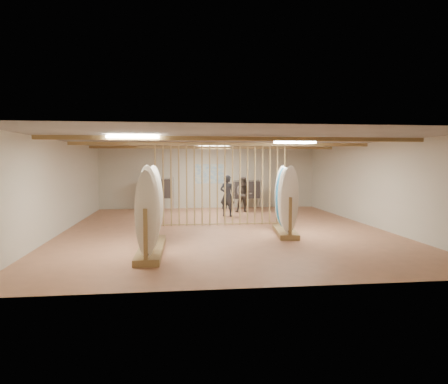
{
  "coord_description": "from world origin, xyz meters",
  "views": [
    {
      "loc": [
        -1.51,
        -12.58,
        2.16
      ],
      "look_at": [
        0.0,
        0.0,
        1.2
      ],
      "focal_mm": 32.0,
      "sensor_mm": 36.0,
      "label": 1
    }
  ],
  "objects": [
    {
      "name": "rack_right",
      "position": [
        1.72,
        -1.05,
        0.68
      ],
      "size": [
        0.83,
        2.15,
        1.99
      ],
      "rotation": [
        0.0,
        0.0,
        -0.14
      ],
      "color": "olive",
      "rests_on": "floor"
    },
    {
      "name": "wall_right",
      "position": [
        5.0,
        0.0,
        1.4
      ],
      "size": [
        0.0,
        12.0,
        12.0
      ],
      "primitive_type": "plane",
      "rotation": [
        1.57,
        0.0,
        -1.57
      ],
      "color": "beige",
      "rests_on": "ground"
    },
    {
      "name": "wall_back",
      "position": [
        0.0,
        6.0,
        1.4
      ],
      "size": [
        12.0,
        0.0,
        12.0
      ],
      "primitive_type": "plane",
      "rotation": [
        1.57,
        0.0,
        0.0
      ],
      "color": "beige",
      "rests_on": "ground"
    },
    {
      "name": "clothing_rack_a",
      "position": [
        -2.35,
        5.4,
        0.97
      ],
      "size": [
        1.38,
        0.52,
        1.48
      ],
      "rotation": [
        0.0,
        0.0,
        -0.14
      ],
      "color": "silver",
      "rests_on": "floor"
    },
    {
      "name": "wall_left",
      "position": [
        -5.0,
        0.0,
        1.4
      ],
      "size": [
        0.0,
        12.0,
        12.0
      ],
      "primitive_type": "plane",
      "rotation": [
        1.57,
        0.0,
        1.57
      ],
      "color": "beige",
      "rests_on": "ground"
    },
    {
      "name": "ceiling",
      "position": [
        0.0,
        0.0,
        2.8
      ],
      "size": [
        12.0,
        12.0,
        0.0
      ],
      "primitive_type": "plane",
      "rotation": [
        3.14,
        0.0,
        0.0
      ],
      "color": "gray",
      "rests_on": "ground"
    },
    {
      "name": "shopper_a",
      "position": [
        0.49,
        3.02,
        0.93
      ],
      "size": [
        0.82,
        0.73,
        1.87
      ],
      "primitive_type": "imported",
      "rotation": [
        0.0,
        0.0,
        2.65
      ],
      "color": "#26272E",
      "rests_on": "floor"
    },
    {
      "name": "rack_left",
      "position": [
        -2.12,
        -3.0,
        0.69
      ],
      "size": [
        0.61,
        2.89,
        2.01
      ],
      "rotation": [
        0.0,
        0.0,
        -0.02
      ],
      "color": "olive",
      "rests_on": "floor"
    },
    {
      "name": "shopper_b",
      "position": [
        1.34,
        4.14,
        0.86
      ],
      "size": [
        0.93,
        0.78,
        1.72
      ],
      "primitive_type": "imported",
      "rotation": [
        0.0,
        0.0,
        -0.17
      ],
      "color": "#39312C",
      "rests_on": "floor"
    },
    {
      "name": "ceiling_slats",
      "position": [
        0.0,
        0.0,
        2.72
      ],
      "size": [
        9.5,
        6.12,
        0.1
      ],
      "primitive_type": "cube",
      "color": "olive",
      "rests_on": "ground"
    },
    {
      "name": "wall_front",
      "position": [
        0.0,
        -6.0,
        1.4
      ],
      "size": [
        12.0,
        0.0,
        12.0
      ],
      "primitive_type": "plane",
      "rotation": [
        -1.57,
        0.0,
        0.0
      ],
      "color": "beige",
      "rests_on": "ground"
    },
    {
      "name": "clothing_rack_b",
      "position": [
        1.67,
        5.22,
        0.89
      ],
      "size": [
        1.26,
        0.51,
        1.36
      ],
      "rotation": [
        0.0,
        0.0,
        0.17
      ],
      "color": "silver",
      "rests_on": "floor"
    },
    {
      "name": "light_panels",
      "position": [
        0.0,
        0.0,
        2.74
      ],
      "size": [
        1.2,
        0.35,
        0.06
      ],
      "primitive_type": "cube",
      "color": "white",
      "rests_on": "ground"
    },
    {
      "name": "bamboo_partition",
      "position": [
        0.0,
        0.8,
        1.4
      ],
      "size": [
        4.45,
        0.05,
        2.78
      ],
      "color": "#A78A51",
      "rests_on": "ground"
    },
    {
      "name": "floor",
      "position": [
        0.0,
        0.0,
        0.0
      ],
      "size": [
        12.0,
        12.0,
        0.0
      ],
      "primitive_type": "plane",
      "color": "#AF7554",
      "rests_on": "ground"
    },
    {
      "name": "poster",
      "position": [
        0.0,
        5.98,
        1.6
      ],
      "size": [
        1.4,
        0.03,
        0.9
      ],
      "primitive_type": "cube",
      "color": "#377CC3",
      "rests_on": "ground"
    }
  ]
}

